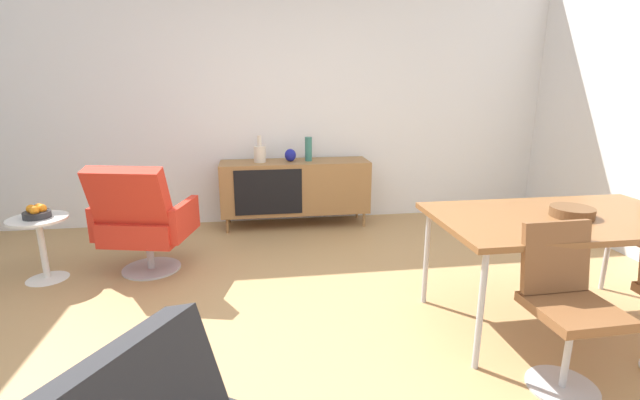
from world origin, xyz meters
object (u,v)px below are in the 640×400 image
at_px(wooden_bowl_on_table, 572,212).
at_px(vase_ceramic_small, 260,153).
at_px(lounge_chair_red, 143,220).
at_px(vase_cobalt, 308,149).
at_px(sideboard, 295,187).
at_px(fruit_bowl, 37,212).
at_px(side_table_round, 41,241).
at_px(dining_table, 562,222).
at_px(dining_chair_front_left, 566,301).
at_px(vase_sculptural_dark, 290,155).

bearing_deg(wooden_bowl_on_table, vase_ceramic_small, 128.77).
relative_size(wooden_bowl_on_table, lounge_chair_red, 0.27).
bearing_deg(vase_cobalt, sideboard, -179.29).
bearing_deg(fruit_bowl, side_table_round, -114.11).
xyz_separation_m(vase_ceramic_small, side_table_round, (-1.77, -1.11, -0.49)).
bearing_deg(wooden_bowl_on_table, dining_table, 159.76).
height_order(vase_cobalt, dining_chair_front_left, vase_cobalt).
distance_m(vase_sculptural_dark, dining_chair_front_left, 3.13).
distance_m(vase_cobalt, lounge_chair_red, 1.90).
relative_size(wooden_bowl_on_table, side_table_round, 0.50).
xyz_separation_m(vase_ceramic_small, dining_chair_front_left, (1.49, -2.89, -0.35)).
height_order(vase_ceramic_small, dining_table, vase_ceramic_small).
height_order(sideboard, vase_ceramic_small, vase_ceramic_small).
bearing_deg(lounge_chair_red, wooden_bowl_on_table, -23.42).
xyz_separation_m(sideboard, lounge_chair_red, (-1.35, -1.10, 0.03)).
bearing_deg(vase_ceramic_small, dining_chair_front_left, -62.74).
distance_m(wooden_bowl_on_table, fruit_bowl, 3.86).
xyz_separation_m(vase_ceramic_small, dining_table, (1.84, -2.33, -0.12)).
bearing_deg(sideboard, wooden_bowl_on_table, -57.12).
bearing_deg(vase_sculptural_dark, fruit_bowl, -152.07).
xyz_separation_m(wooden_bowl_on_table, fruit_bowl, (-3.65, 1.24, -0.21)).
relative_size(dining_table, lounge_chair_red, 1.69).
distance_m(sideboard, side_table_round, 2.41).
distance_m(dining_table, dining_chair_front_left, 0.70).
xyz_separation_m(sideboard, side_table_round, (-2.13, -1.11, -0.12)).
distance_m(lounge_chair_red, side_table_round, 0.80).
height_order(dining_chair_front_left, lounge_chair_red, lounge_chair_red).
distance_m(vase_cobalt, dining_table, 2.68).
xyz_separation_m(vase_cobalt, side_table_round, (-2.29, -1.11, -0.53)).
relative_size(wooden_bowl_on_table, dining_chair_front_left, 0.30).
relative_size(sideboard, dining_table, 1.00).
xyz_separation_m(vase_cobalt, wooden_bowl_on_table, (1.36, -2.35, -0.08)).
relative_size(sideboard, wooden_bowl_on_table, 6.15).
bearing_deg(side_table_round, sideboard, 27.42).
xyz_separation_m(vase_sculptural_dark, fruit_bowl, (-2.09, -1.11, -0.22)).
bearing_deg(vase_ceramic_small, wooden_bowl_on_table, -51.23).
bearing_deg(sideboard, side_table_round, -152.58).
distance_m(sideboard, dining_chair_front_left, 3.10).
bearing_deg(vase_sculptural_dark, vase_cobalt, 0.00).
bearing_deg(fruit_bowl, lounge_chair_red, 0.18).
bearing_deg(side_table_round, wooden_bowl_on_table, -18.72).
height_order(vase_sculptural_dark, dining_table, vase_sculptural_dark).
relative_size(sideboard, fruit_bowl, 8.00).
xyz_separation_m(wooden_bowl_on_table, side_table_round, (-3.65, 1.24, -0.45)).
xyz_separation_m(dining_table, dining_chair_front_left, (-0.35, -0.56, -0.23)).
xyz_separation_m(vase_sculptural_dark, dining_chair_front_left, (1.16, -2.89, -0.32)).
distance_m(sideboard, vase_sculptural_dark, 0.35).
distance_m(vase_sculptural_dark, dining_table, 2.78).
bearing_deg(sideboard, vase_sculptural_dark, 177.58).
bearing_deg(dining_chair_front_left, sideboard, 111.20).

